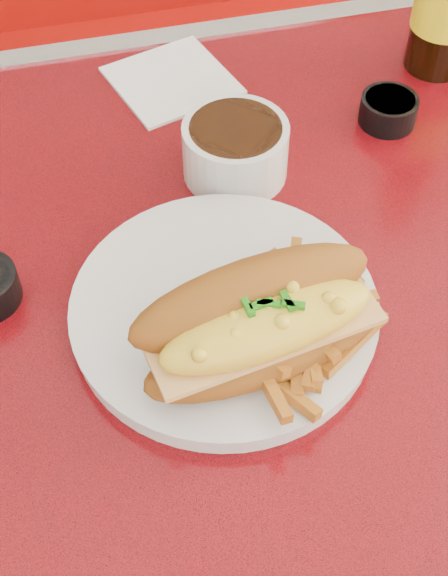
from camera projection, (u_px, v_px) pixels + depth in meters
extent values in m
cube|color=red|center=(325.00, 307.00, 0.70)|extent=(1.20, 0.80, 0.04)
cube|color=white|center=(215.00, 45.00, 0.94)|extent=(1.22, 0.03, 0.04)
cylinder|color=white|center=(295.00, 493.00, 0.99)|extent=(0.09, 0.09, 0.72)
cube|color=#A7100B|center=(172.00, 164.00, 1.58)|extent=(1.20, 0.50, 0.45)
cylinder|color=silver|center=(224.00, 312.00, 0.66)|extent=(0.25, 0.25, 0.02)
cylinder|color=silver|center=(224.00, 305.00, 0.65)|extent=(0.25, 0.25, 0.00)
ellipsoid|color=#925317|center=(266.00, 347.00, 0.60)|extent=(0.20, 0.09, 0.04)
cube|color=#EDB96A|center=(267.00, 334.00, 0.59)|extent=(0.18, 0.08, 0.01)
ellipsoid|color=yellow|center=(267.00, 326.00, 0.58)|extent=(0.18, 0.08, 0.04)
ellipsoid|color=#925317|center=(252.00, 297.00, 0.60)|extent=(0.20, 0.10, 0.08)
cube|color=silver|center=(300.00, 299.00, 0.65)|extent=(0.03, 0.11, 0.00)
cube|color=silver|center=(262.00, 243.00, 0.69)|extent=(0.02, 0.03, 0.00)
cylinder|color=silver|center=(235.00, 150.00, 0.75)|extent=(0.13, 0.13, 0.06)
cylinder|color=black|center=(236.00, 130.00, 0.73)|extent=(0.11, 0.11, 0.01)
cylinder|color=black|center=(388.00, 110.00, 0.81)|extent=(0.06, 0.06, 0.03)
cylinder|color=#F07F57|center=(390.00, 101.00, 0.80)|extent=(0.06, 0.06, 0.01)
cube|color=white|center=(172.00, 81.00, 0.86)|extent=(0.15, 0.15, 0.00)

